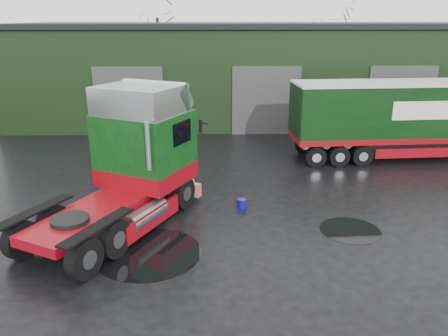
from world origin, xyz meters
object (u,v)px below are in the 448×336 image
at_px(wash_bucket, 242,204).
at_px(tree_back_a, 158,40).
at_px(tree_back_b, 332,51).
at_px(lorry_right, 408,120).
at_px(hero_tractor, 107,164).
at_px(warehouse, 256,69).

xyz_separation_m(wash_bucket, tree_back_a, (-5.87, 26.83, 4.58)).
bearing_deg(tree_back_b, lorry_right, -94.62).
bearing_deg(hero_tractor, warehouse, 97.99).
bearing_deg(lorry_right, tree_back_b, 172.26).
relative_size(warehouse, lorry_right, 2.24).
relative_size(tree_back_a, tree_back_b, 1.27).
distance_m(warehouse, hero_tractor, 19.58).
distance_m(warehouse, tree_back_a, 12.90).
height_order(warehouse, lorry_right, warehouse).
bearing_deg(hero_tractor, tree_back_b, 90.40).
distance_m(lorry_right, wash_bucket, 10.40).
distance_m(wash_bucket, tree_back_b, 28.90).
height_order(hero_tractor, tree_back_a, tree_back_a).
bearing_deg(tree_back_b, hero_tractor, -117.01).
height_order(hero_tractor, lorry_right, hero_tractor).
relative_size(lorry_right, tree_back_a, 1.53).
bearing_deg(lorry_right, hero_tractor, -62.94).
height_order(hero_tractor, wash_bucket, hero_tractor).
bearing_deg(tree_back_a, lorry_right, -55.74).
xyz_separation_m(hero_tractor, tree_back_b, (14.50, 28.45, 1.49)).
bearing_deg(lorry_right, warehouse, -153.31).
relative_size(wash_bucket, tree_back_a, 0.04).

